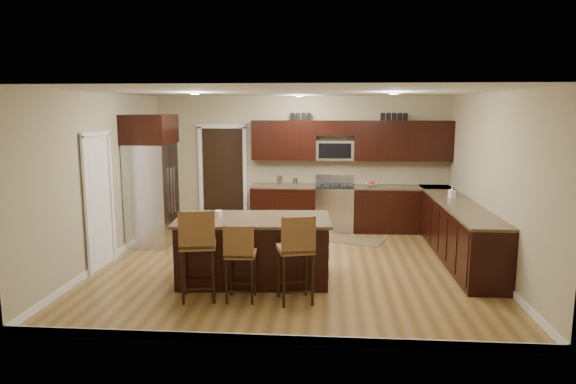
# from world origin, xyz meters

# --- Properties ---
(floor) EXTENTS (6.00, 6.00, 0.00)m
(floor) POSITION_xyz_m (0.00, 0.00, 0.00)
(floor) COLOR olive
(floor) RESTS_ON ground
(ceiling) EXTENTS (6.00, 6.00, 0.00)m
(ceiling) POSITION_xyz_m (0.00, 0.00, 2.70)
(ceiling) COLOR silver
(ceiling) RESTS_ON wall_back
(wall_back) EXTENTS (6.00, 0.00, 6.00)m
(wall_back) POSITION_xyz_m (0.00, 2.75, 1.35)
(wall_back) COLOR tan
(wall_back) RESTS_ON floor
(wall_left) EXTENTS (0.00, 5.50, 5.50)m
(wall_left) POSITION_xyz_m (-3.00, 0.00, 1.35)
(wall_left) COLOR tan
(wall_left) RESTS_ON floor
(wall_right) EXTENTS (0.00, 5.50, 5.50)m
(wall_right) POSITION_xyz_m (3.00, 0.00, 1.35)
(wall_right) COLOR tan
(wall_right) RESTS_ON floor
(base_cabinets) EXTENTS (4.02, 3.96, 0.92)m
(base_cabinets) POSITION_xyz_m (1.90, 1.45, 0.46)
(base_cabinets) COLOR black
(base_cabinets) RESTS_ON floor
(upper_cabinets) EXTENTS (4.00, 0.33, 0.80)m
(upper_cabinets) POSITION_xyz_m (1.04, 2.58, 1.84)
(upper_cabinets) COLOR black
(upper_cabinets) RESTS_ON wall_back
(range) EXTENTS (0.76, 0.64, 1.11)m
(range) POSITION_xyz_m (0.68, 2.45, 0.47)
(range) COLOR silver
(range) RESTS_ON floor
(microwave) EXTENTS (0.76, 0.31, 0.40)m
(microwave) POSITION_xyz_m (0.68, 2.60, 1.62)
(microwave) COLOR silver
(microwave) RESTS_ON upper_cabinets
(doorway) EXTENTS (0.85, 0.03, 2.06)m
(doorway) POSITION_xyz_m (-1.65, 2.73, 1.03)
(doorway) COLOR black
(doorway) RESTS_ON floor
(pantry_door) EXTENTS (0.03, 0.80, 2.04)m
(pantry_door) POSITION_xyz_m (-2.98, -0.30, 1.02)
(pantry_door) COLOR white
(pantry_door) RESTS_ON floor
(letter_decor) EXTENTS (2.20, 0.03, 0.15)m
(letter_decor) POSITION_xyz_m (0.90, 2.58, 2.29)
(letter_decor) COLOR black
(letter_decor) RESTS_ON upper_cabinets
(island) EXTENTS (2.25, 1.29, 0.92)m
(island) POSITION_xyz_m (-0.51, -0.74, 0.43)
(island) COLOR black
(island) RESTS_ON floor
(stool_left) EXTENTS (0.53, 0.53, 1.21)m
(stool_left) POSITION_xyz_m (-1.10, -1.59, 0.75)
(stool_left) COLOR brown
(stool_left) RESTS_ON floor
(stool_mid) EXTENTS (0.39, 0.39, 1.02)m
(stool_mid) POSITION_xyz_m (-0.56, -1.58, 0.64)
(stool_mid) COLOR brown
(stool_mid) RESTS_ON floor
(stool_right) EXTENTS (0.53, 0.53, 1.15)m
(stool_right) POSITION_xyz_m (0.16, -1.58, 0.72)
(stool_right) COLOR brown
(stool_right) RESTS_ON floor
(refrigerator) EXTENTS (0.79, 0.98, 2.35)m
(refrigerator) POSITION_xyz_m (-2.62, 1.10, 1.20)
(refrigerator) COLOR silver
(refrigerator) RESTS_ON floor
(floor_mat) EXTENTS (1.14, 0.95, 0.01)m
(floor_mat) POSITION_xyz_m (1.11, 1.65, 0.01)
(floor_mat) COLOR brown
(floor_mat) RESTS_ON floor
(fruit_bowl) EXTENTS (0.28, 0.28, 0.06)m
(fruit_bowl) POSITION_xyz_m (1.41, 2.45, 0.95)
(fruit_bowl) COLOR silver
(fruit_bowl) RESTS_ON base_cabinets
(soap_bottle) EXTENTS (0.12, 0.12, 0.21)m
(soap_bottle) POSITION_xyz_m (2.70, 1.19, 1.02)
(soap_bottle) COLOR #B2B2B2
(soap_bottle) RESTS_ON base_cabinets
(canister_tall) EXTENTS (0.12, 0.12, 0.20)m
(canister_tall) POSITION_xyz_m (-0.43, 2.45, 1.02)
(canister_tall) COLOR silver
(canister_tall) RESTS_ON base_cabinets
(canister_short) EXTENTS (0.11, 0.11, 0.15)m
(canister_short) POSITION_xyz_m (-0.12, 2.45, 0.99)
(canister_short) COLOR silver
(canister_short) RESTS_ON base_cabinets
(island_jar) EXTENTS (0.10, 0.10, 0.10)m
(island_jar) POSITION_xyz_m (-1.01, -0.74, 0.97)
(island_jar) COLOR white
(island_jar) RESTS_ON island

